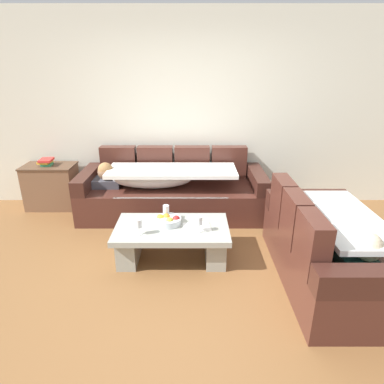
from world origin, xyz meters
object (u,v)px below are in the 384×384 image
object	(u,v)px
wine_glass_near_left	(140,224)
open_magazine	(198,227)
coffee_table	(173,238)
book_stack_on_cabinet	(47,162)
couch_near_window	(330,249)
side_cabinet	(53,186)
wine_glass_far_back	(167,210)
wine_glass_near_right	(200,221)
fruit_bowl	(169,220)
couch_along_wall	(171,191)

from	to	relation	value
wine_glass_near_left	open_magazine	world-z (taller)	wine_glass_near_left
coffee_table	book_stack_on_cabinet	xyz separation A→B (m)	(-1.85, 1.38, 0.45)
couch_near_window	wine_glass_near_left	bearing A→B (deg)	83.79
coffee_table	side_cabinet	bearing A→B (deg)	142.77
wine_glass_far_back	side_cabinet	bearing A→B (deg)	145.41
wine_glass_near_right	book_stack_on_cabinet	xyz separation A→B (m)	(-2.14, 1.49, 0.20)
wine_glass_near_left	open_magazine	bearing A→B (deg)	14.24
wine_glass_far_back	book_stack_on_cabinet	world-z (taller)	book_stack_on_cabinet
coffee_table	fruit_bowl	distance (m)	0.20
coffee_table	wine_glass_near_left	world-z (taller)	wine_glass_near_left
couch_along_wall	fruit_bowl	xyz separation A→B (m)	(0.05, -1.10, 0.09)
wine_glass_far_back	open_magazine	distance (m)	0.40
wine_glass_far_back	wine_glass_near_right	bearing A→B (deg)	-38.59
couch_along_wall	open_magazine	distance (m)	1.24
coffee_table	wine_glass_near_left	distance (m)	0.44
fruit_bowl	couch_near_window	bearing A→B (deg)	-15.45
coffee_table	open_magazine	bearing A→B (deg)	-4.03
coffee_table	open_magazine	distance (m)	0.30
coffee_table	open_magazine	size ratio (longest dim) A/B	4.29
book_stack_on_cabinet	wine_glass_far_back	bearing A→B (deg)	-34.12
wine_glass_near_left	wine_glass_far_back	world-z (taller)	same
coffee_table	wine_glass_far_back	bearing A→B (deg)	111.60
couch_near_window	wine_glass_far_back	bearing A→B (deg)	71.18
couch_along_wall	wine_glass_far_back	bearing A→B (deg)	-88.52
couch_along_wall	side_cabinet	world-z (taller)	couch_along_wall
fruit_bowl	wine_glass_near_right	bearing A→B (deg)	-27.84
couch_along_wall	fruit_bowl	world-z (taller)	couch_along_wall
wine_glass_near_right	book_stack_on_cabinet	distance (m)	2.61
wine_glass_far_back	side_cabinet	distance (m)	2.15
wine_glass_far_back	fruit_bowl	bearing A→B (deg)	-75.44
book_stack_on_cabinet	side_cabinet	bearing A→B (deg)	19.81
wine_glass_near_left	side_cabinet	world-z (taller)	side_cabinet
couch_along_wall	fruit_bowl	size ratio (longest dim) A/B	8.93
open_magazine	book_stack_on_cabinet	bearing A→B (deg)	138.91
coffee_table	wine_glass_far_back	distance (m)	0.32
wine_glass_near_right	fruit_bowl	bearing A→B (deg)	152.16
wine_glass_near_right	open_magazine	bearing A→B (deg)	103.16
side_cabinet	fruit_bowl	bearing A→B (deg)	-36.52
couch_along_wall	couch_near_window	xyz separation A→B (m)	(1.62, -1.53, 0.01)
wine_glass_near_left	book_stack_on_cabinet	size ratio (longest dim) A/B	0.73
couch_along_wall	wine_glass_near_left	size ratio (longest dim) A/B	15.06
fruit_bowl	wine_glass_near_left	bearing A→B (deg)	-140.09
wine_glass_near_right	open_magazine	size ratio (longest dim) A/B	0.59
couch_along_wall	wine_glass_near_right	bearing A→B (deg)	-73.36
fruit_bowl	wine_glass_near_right	distance (m)	0.38
wine_glass_near_left	couch_near_window	bearing A→B (deg)	-6.21
coffee_table	fruit_bowl	xyz separation A→B (m)	(-0.04, 0.07, 0.18)
wine_glass_near_right	wine_glass_far_back	size ratio (longest dim) A/B	1.00
couch_near_window	wine_glass_near_right	distance (m)	1.28
wine_glass_near_left	wine_glass_near_right	distance (m)	0.61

